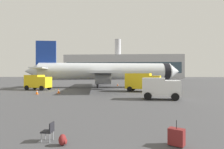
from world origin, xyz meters
name	(u,v)px	position (x,y,z in m)	size (l,w,h in m)	color
airplane_at_gate	(105,72)	(-4.09, 40.97, 3.66)	(35.73, 32.36, 10.50)	silver
airplane_taxiing	(56,75)	(-36.18, 98.66, 2.34)	(22.92, 20.72, 6.73)	silver
service_truck	(38,82)	(-16.42, 33.14, 1.61)	(5.19, 3.47, 2.90)	yellow
fuel_truck	(143,81)	(3.46, 31.16, 1.77)	(6.43, 4.06, 3.20)	yellow
cargo_van	(161,87)	(4.61, 20.68, 1.45)	(4.69, 3.01, 2.60)	white
safety_cone_near	(118,85)	(-1.42, 47.33, 0.32)	(0.44, 0.44, 0.66)	#F2590C
safety_cone_mid	(37,92)	(-12.98, 25.37, 0.36)	(0.44, 0.44, 0.74)	#F2590C
safety_cone_far	(145,92)	(3.52, 27.62, 0.30)	(0.44, 0.44, 0.62)	#F2590C
safety_cone_outer	(59,91)	(-10.25, 27.13, 0.35)	(0.44, 0.44, 0.72)	#F2590C
rolling_suitcase	(176,137)	(2.35, 5.50, 0.39)	(0.75, 0.68, 1.10)	maroon
traveller_backpack	(63,140)	(-2.50, 5.26, 0.23)	(0.36, 0.40, 0.48)	maroon
gate_chair	(49,130)	(-3.29, 5.74, 0.50)	(0.50, 0.50, 0.86)	black
terminal_building	(123,67)	(-0.24, 138.16, 8.52)	(83.73, 17.99, 28.77)	#B2B2B7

